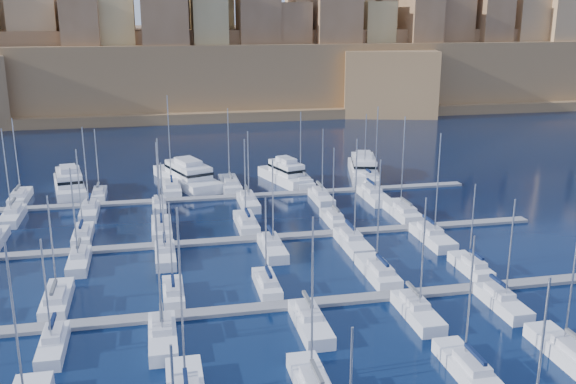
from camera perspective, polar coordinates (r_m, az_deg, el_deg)
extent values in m
plane|color=black|center=(82.10, -1.64, -6.59)|extent=(600.00, 600.00, 0.00)
cube|color=slate|center=(71.25, 0.13, -10.02)|extent=(84.00, 2.00, 0.40)
cube|color=slate|center=(91.24, -2.77, -4.14)|extent=(84.00, 2.00, 0.40)
cube|color=slate|center=(111.98, -4.59, -0.40)|extent=(84.00, 2.00, 0.40)
cylinder|color=#9EA0A8|center=(53.83, -23.08, -10.86)|extent=(0.18, 0.18, 13.52)
cylinder|color=#9EA0A8|center=(52.35, -9.47, -9.42)|extent=(0.18, 0.18, 15.30)
cube|color=#0D193B|center=(53.50, -9.04, -16.43)|extent=(0.35, 4.14, 0.35)
cube|color=silver|center=(55.37, 2.45, -16.39)|extent=(1.89, 4.06, 0.70)
cylinder|color=#9EA0A8|center=(53.93, 2.15, -10.88)|extent=(0.18, 0.18, 11.25)
cube|color=#595B60|center=(54.45, 2.58, -15.70)|extent=(0.35, 3.61, 0.35)
cube|color=white|center=(61.22, 15.56, -14.91)|extent=(2.66, 8.88, 1.64)
cube|color=silver|center=(59.97, 16.04, -14.35)|extent=(1.87, 4.00, 0.70)
cylinder|color=#9EA0A8|center=(58.56, 15.84, -9.12)|extent=(0.18, 0.18, 11.56)
cube|color=#0D193B|center=(59.12, 16.33, -13.66)|extent=(0.35, 3.55, 0.35)
cube|color=white|center=(66.59, 23.52, -13.04)|extent=(2.95, 9.82, 1.69)
cube|color=silver|center=(65.36, 24.13, -12.49)|extent=(2.06, 4.42, 0.70)
cylinder|color=#9EA0A8|center=(64.15, 23.92, -7.55)|extent=(0.18, 0.18, 11.74)
cylinder|color=#9EA0A8|center=(48.39, 21.46, -14.17)|extent=(0.18, 0.18, 12.99)
cube|color=white|center=(75.79, -19.83, -9.10)|extent=(2.77, 9.23, 1.66)
cube|color=silver|center=(74.48, -20.00, -8.56)|extent=(1.94, 4.16, 0.70)
cylinder|color=#9EA0A8|center=(73.88, -20.23, -4.44)|extent=(0.18, 0.18, 11.09)
cube|color=#595B60|center=(73.66, -20.12, -7.96)|extent=(0.35, 3.69, 0.35)
cube|color=white|center=(74.21, -10.15, -8.94)|extent=(2.29, 7.63, 1.58)
cube|color=silver|center=(73.05, -10.17, -8.37)|extent=(1.60, 3.43, 0.70)
cylinder|color=#9EA0A8|center=(72.40, -10.38, -4.68)|extent=(0.18, 0.18, 9.90)
cube|color=#0D193B|center=(72.28, -10.20, -7.73)|extent=(0.35, 3.05, 0.35)
cube|color=white|center=(75.24, -1.89, -8.33)|extent=(2.36, 7.86, 1.59)
cube|color=silver|center=(74.07, -1.79, -7.76)|extent=(1.65, 3.54, 0.70)
cylinder|color=#9EA0A8|center=(73.49, -1.98, -4.16)|extent=(0.18, 0.18, 9.75)
cube|color=#0D193B|center=(73.30, -1.74, -7.13)|extent=(0.35, 3.14, 0.35)
cube|color=white|center=(79.34, 7.97, -7.14)|extent=(2.87, 9.58, 1.68)
cube|color=silver|center=(78.06, 8.24, -6.59)|extent=(2.01, 4.31, 0.70)
cylinder|color=#9EA0A8|center=(77.22, 8.06, -1.91)|extent=(0.18, 0.18, 13.19)
cube|color=#0D193B|center=(77.26, 8.39, -6.00)|extent=(0.35, 3.83, 0.35)
cube|color=white|center=(83.35, 15.91, -6.49)|extent=(2.43, 8.09, 1.60)
cube|color=silver|center=(82.27, 16.23, -5.95)|extent=(1.70, 3.64, 0.70)
cylinder|color=#9EA0A8|center=(81.76, 16.07, -2.66)|extent=(0.18, 0.18, 9.87)
cube|color=#0D193B|center=(81.57, 16.41, -5.36)|extent=(0.35, 3.23, 0.35)
cube|color=white|center=(66.31, -20.15, -12.85)|extent=(2.34, 7.80, 1.59)
cube|color=silver|center=(66.48, -20.15, -11.66)|extent=(1.64, 3.51, 0.70)
cylinder|color=#9EA0A8|center=(63.44, -20.70, -8.29)|extent=(0.18, 0.18, 10.25)
cube|color=#0D193B|center=(66.37, -20.19, -10.70)|extent=(0.35, 3.12, 0.35)
cube|color=white|center=(64.95, -11.07, -12.72)|extent=(2.69, 8.96, 1.65)
cube|color=silver|center=(65.20, -11.14, -11.44)|extent=(1.88, 4.03, 0.70)
cylinder|color=#9EA0A8|center=(61.50, -11.40, -7.05)|extent=(0.18, 0.18, 12.62)
cube|color=#595B60|center=(65.14, -11.20, -10.44)|extent=(0.35, 3.58, 0.35)
cube|color=white|center=(66.41, 2.03, -11.73)|extent=(2.77, 9.24, 1.66)
cube|color=silver|center=(66.68, 1.85, -10.47)|extent=(1.94, 4.16, 0.70)
cylinder|color=#9EA0A8|center=(63.36, 2.19, -6.89)|extent=(0.18, 0.18, 10.85)
cube|color=#595B60|center=(66.63, 1.76, -9.49)|extent=(0.35, 3.70, 0.35)
cube|color=white|center=(69.97, 11.43, -10.56)|extent=(2.69, 8.98, 1.65)
cube|color=silver|center=(70.21, 11.20, -9.39)|extent=(1.89, 4.04, 0.70)
cylinder|color=#9EA0A8|center=(66.89, 11.90, -5.46)|extent=(0.18, 0.18, 12.03)
cube|color=#595B60|center=(70.15, 11.10, -8.47)|extent=(0.35, 3.59, 0.35)
cube|color=white|center=(74.45, 18.54, -9.45)|extent=(2.56, 8.53, 1.63)
cube|color=silver|center=(74.65, 18.29, -8.38)|extent=(1.79, 3.84, 0.70)
cylinder|color=#9EA0A8|center=(71.71, 19.15, -4.91)|extent=(0.18, 0.18, 11.23)
cube|color=#0D193B|center=(74.58, 18.20, -7.51)|extent=(0.35, 3.41, 0.35)
cube|color=white|center=(95.66, -17.74, -3.75)|extent=(2.53, 8.44, 1.62)
cube|color=silver|center=(94.50, -17.85, -3.26)|extent=(1.77, 3.80, 0.70)
cylinder|color=#9EA0A8|center=(94.15, -18.05, 0.15)|extent=(0.18, 0.18, 11.68)
cube|color=#0D193B|center=(93.78, -17.93, -2.73)|extent=(0.35, 3.38, 0.35)
cube|color=white|center=(95.56, -11.16, -3.29)|extent=(2.86, 9.52, 1.68)
cube|color=silver|center=(94.29, -11.18, -2.79)|extent=(2.00, 4.28, 0.70)
cylinder|color=#9EA0A8|center=(93.99, -11.39, 0.93)|extent=(0.18, 0.18, 12.62)
cube|color=#0D193B|center=(93.51, -11.21, -2.27)|extent=(0.35, 3.81, 0.35)
cube|color=white|center=(96.38, -3.73, -2.85)|extent=(2.83, 9.44, 1.67)
cube|color=silver|center=(95.12, -3.66, -2.35)|extent=(1.98, 4.25, 0.70)
cylinder|color=#9EA0A8|center=(94.89, -3.84, 1.16)|extent=(0.18, 0.18, 12.02)
cube|color=#0D193B|center=(94.35, -3.63, -1.83)|extent=(0.35, 3.78, 0.35)
cube|color=white|center=(98.36, 4.06, -2.50)|extent=(2.38, 7.94, 1.60)
cube|color=silver|center=(97.28, 4.20, -2.00)|extent=(1.67, 3.57, 0.70)
cylinder|color=#9EA0A8|center=(97.03, 4.07, 0.94)|extent=(0.18, 0.18, 10.39)
cube|color=#595B60|center=(96.60, 4.28, -1.47)|extent=(0.35, 3.17, 0.35)
cube|color=white|center=(103.17, 10.08, -1.80)|extent=(3.15, 10.52, 1.73)
cube|color=silver|center=(101.89, 10.33, -1.32)|extent=(2.21, 4.73, 0.70)
cylinder|color=#9EA0A8|center=(101.56, 10.18, 2.63)|extent=(0.18, 0.18, 14.36)
cube|color=#595B60|center=(101.13, 10.47, -0.83)|extent=(0.35, 4.21, 0.35)
cube|color=white|center=(85.89, -18.08, -6.00)|extent=(2.51, 8.36, 1.62)
cube|color=silver|center=(86.26, -18.09, -5.09)|extent=(1.76, 3.76, 0.70)
cylinder|color=#9EA0A8|center=(83.36, -18.49, -1.85)|extent=(0.18, 0.18, 11.69)
cube|color=#595B60|center=(86.30, -18.12, -4.34)|extent=(0.35, 3.34, 0.35)
cube|color=white|center=(85.15, -10.84, -5.67)|extent=(2.59, 8.63, 1.63)
cube|color=silver|center=(85.55, -10.90, -4.73)|extent=(1.81, 3.88, 0.70)
cylinder|color=#9EA0A8|center=(82.57, -11.07, -1.42)|extent=(0.18, 0.18, 11.81)
cube|color=#0D193B|center=(85.60, -10.94, -3.98)|extent=(0.35, 3.45, 0.35)
cube|color=white|center=(86.17, -1.39, -5.11)|extent=(2.74, 9.13, 1.66)
cube|color=silver|center=(86.60, -1.50, -4.17)|extent=(1.92, 4.11, 0.70)
cylinder|color=#9EA0A8|center=(83.62, -1.36, -0.96)|extent=(0.18, 0.18, 11.62)
cube|color=#0D193B|center=(86.68, -1.56, -3.42)|extent=(0.35, 3.65, 0.35)
cube|color=white|center=(88.46, 5.80, -4.62)|extent=(2.93, 9.76, 1.69)
cube|color=silver|center=(88.93, 5.63, -3.68)|extent=(2.05, 4.39, 0.70)
cylinder|color=#9EA0A8|center=(85.64, 6.04, 0.16)|extent=(0.18, 0.18, 13.86)
cube|color=#0D193B|center=(89.03, 5.55, -2.94)|extent=(0.35, 3.90, 0.35)
cube|color=white|center=(92.39, 12.73, -4.04)|extent=(3.02, 10.07, 1.70)
cube|color=silver|center=(92.87, 12.52, -3.14)|extent=(2.11, 4.53, 0.70)
cylinder|color=#9EA0A8|center=(89.64, 13.17, 0.64)|extent=(0.18, 0.18, 14.17)
cube|color=#0D193B|center=(92.97, 12.43, -2.43)|extent=(0.35, 4.03, 0.35)
cube|color=white|center=(118.72, -22.69, -0.50)|extent=(2.76, 9.19, 1.66)
cube|color=silver|center=(117.55, -22.83, -0.07)|extent=(1.93, 4.14, 0.70)
cylinder|color=#9EA0A8|center=(117.50, -23.02, 2.97)|extent=(0.18, 0.18, 12.86)
cube|color=#595B60|center=(116.85, -22.92, 0.37)|extent=(0.35, 3.68, 0.35)
cube|color=white|center=(116.12, -16.41, -0.27)|extent=(2.27, 7.57, 1.58)
cube|color=silver|center=(115.09, -16.48, 0.17)|extent=(1.59, 3.41, 0.70)
cylinder|color=#9EA0A8|center=(115.01, -16.64, 2.74)|extent=(0.18, 0.18, 10.79)
cube|color=#595B60|center=(114.47, -16.54, 0.63)|extent=(0.35, 3.03, 0.35)
cube|color=white|center=(117.12, -10.30, 0.29)|extent=(3.15, 10.50, 1.72)
cube|color=silver|center=(115.79, -10.31, 0.74)|extent=(2.20, 4.72, 0.70)
cylinder|color=#9EA0A8|center=(115.66, -10.52, 4.56)|extent=(0.18, 0.18, 15.82)
cube|color=#0D193B|center=(115.02, -10.32, 1.18)|extent=(0.35, 4.20, 0.35)
cube|color=white|center=(118.01, -5.19, 0.61)|extent=(3.27, 10.90, 1.74)
cube|color=silver|center=(116.65, -5.14, 1.05)|extent=(2.29, 4.90, 0.70)
cylinder|color=#9EA0A8|center=(116.83, -5.31, 4.22)|extent=(0.18, 0.18, 13.22)
cube|color=#595B60|center=(115.86, -5.12, 1.49)|extent=(0.35, 4.36, 0.35)
cube|color=white|center=(119.94, 1.16, 0.91)|extent=(3.09, 10.31, 1.72)
cube|color=silver|center=(118.67, 1.28, 1.35)|extent=(2.16, 4.64, 0.70)
cylinder|color=#9EA0A8|center=(118.85, 1.12, 4.23)|extent=(0.18, 0.18, 12.25)
cube|color=#595B60|center=(117.92, 1.34, 1.78)|extent=(0.35, 4.12, 0.35)
cube|color=white|center=(122.43, 6.85, 1.08)|extent=(2.57, 8.56, 1.63)
cube|color=silver|center=(121.36, 7.00, 1.52)|extent=(1.80, 3.85, 0.70)
cylinder|color=#9EA0A8|center=(121.34, 6.89, 4.18)|extent=(0.18, 0.18, 11.68)
cube|color=#0D193B|center=(120.72, 7.08, 1.95)|extent=(0.35, 3.42, 0.35)
cube|color=white|center=(107.98, -23.28, -2.09)|extent=(2.77, 9.24, 1.66)
cube|color=silver|center=(108.52, -23.25, -1.35)|extent=(1.94, 4.16, 0.70)
cylinder|color=#9EA0A8|center=(105.68, -23.75, 1.67)|extent=(0.18, 0.18, 13.16)
cube|color=#595B60|center=(108.68, -23.27, -0.75)|extent=(0.35, 3.70, 0.35)
cube|color=white|center=(106.40, -17.22, -1.76)|extent=(2.66, 8.88, 1.64)
cube|color=silver|center=(106.92, -17.23, -1.02)|extent=(1.86, 3.99, 0.70)
cylinder|color=#9EA0A8|center=(104.11, -17.56, 2.01)|extent=(0.18, 0.18, 12.97)
cube|color=#0D193B|center=(107.06, -17.26, -0.41)|extent=(0.35, 3.55, 0.35)
cube|color=white|center=(106.60, -11.37, -1.34)|extent=(2.21, 7.36, 1.57)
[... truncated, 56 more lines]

